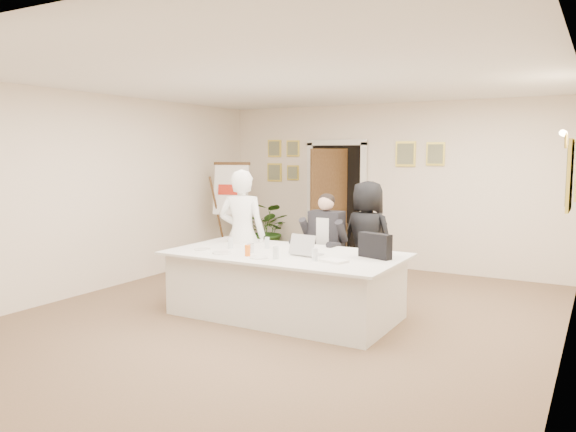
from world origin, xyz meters
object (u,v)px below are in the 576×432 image
(steel_jug, at_px, (250,248))
(seated_man, at_px, (325,245))
(standing_woman, at_px, (367,239))
(conference_table, at_px, (285,284))
(potted_palm, at_px, (267,230))
(laptop, at_px, (307,243))
(flip_chart, at_px, (233,219))
(paper_stack, at_px, (334,261))
(oj_glass, at_px, (248,251))
(laptop_bag, at_px, (375,246))
(standing_man, at_px, (242,235))

(steel_jug, bearing_deg, seated_man, 71.29)
(standing_woman, bearing_deg, conference_table, 77.92)
(potted_palm, distance_m, steel_jug, 3.79)
(laptop, bearing_deg, seated_man, 110.83)
(flip_chart, distance_m, laptop, 3.48)
(paper_stack, bearing_deg, standing_woman, 98.60)
(paper_stack, relative_size, oj_glass, 2.11)
(potted_palm, height_order, laptop, potted_palm)
(paper_stack, bearing_deg, conference_table, 162.41)
(steel_jug, bearing_deg, conference_table, 27.69)
(laptop_bag, distance_m, steel_jug, 1.49)
(conference_table, bearing_deg, flip_chart, 136.12)
(laptop, xyz_separation_m, laptop_bag, (0.77, 0.20, 0.00))
(steel_jug, bearing_deg, oj_glass, -64.52)
(laptop_bag, relative_size, oj_glass, 3.12)
(standing_woman, distance_m, potted_palm, 3.24)
(standing_woman, bearing_deg, steel_jug, 69.01)
(conference_table, height_order, standing_woman, standing_woman)
(seated_man, bearing_deg, laptop_bag, -46.87)
(standing_woman, height_order, laptop_bag, standing_woman)
(steel_jug, bearing_deg, paper_stack, -2.36)
(standing_woman, distance_m, paper_stack, 1.60)
(conference_table, xyz_separation_m, standing_man, (-0.91, 0.42, 0.48))
(standing_man, bearing_deg, oj_glass, 108.96)
(flip_chart, distance_m, standing_woman, 3.02)
(laptop_bag, bearing_deg, steel_jug, -147.09)
(standing_man, distance_m, steel_jug, 0.82)
(paper_stack, bearing_deg, seated_man, 119.89)
(conference_table, height_order, laptop, laptop)
(flip_chart, bearing_deg, laptop_bag, -31.08)
(paper_stack, bearing_deg, laptop, 152.53)
(flip_chart, height_order, oj_glass, flip_chart)
(paper_stack, xyz_separation_m, steel_jug, (-1.13, 0.05, 0.04))
(standing_man, height_order, potted_palm, standing_man)
(laptop, height_order, laptop_bag, laptop_bag)
(standing_man, bearing_deg, seated_man, -166.73)
(flip_chart, bearing_deg, conference_table, -43.88)
(oj_glass, bearing_deg, paper_stack, 9.29)
(conference_table, bearing_deg, potted_palm, 124.86)
(laptop, bearing_deg, paper_stack, -20.86)
(standing_man, height_order, standing_woman, standing_man)
(flip_chart, relative_size, laptop, 5.02)
(standing_man, bearing_deg, steel_jug, 112.49)
(standing_man, distance_m, oj_glass, 1.05)
(standing_man, distance_m, potted_palm, 3.00)
(standing_woman, bearing_deg, potted_palm, -24.35)
(standing_man, distance_m, paper_stack, 1.79)
(conference_table, bearing_deg, seated_man, 87.80)
(conference_table, bearing_deg, oj_glass, -123.21)
(seated_man, height_order, paper_stack, seated_man)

